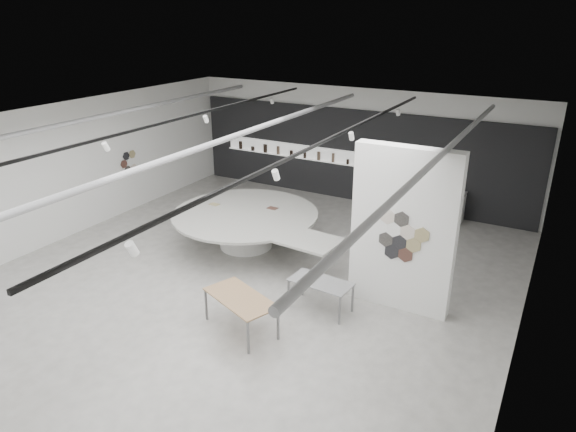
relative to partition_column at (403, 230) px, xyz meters
The scene contains 7 objects.
room 3.74m from the partition_column, 164.48° to the right, with size 12.02×14.02×3.82m.
back_wall_display 6.94m from the partition_column, 121.10° to the left, with size 11.80×0.27×3.10m.
partition_column is the anchor object (origin of this frame).
display_island 4.77m from the partition_column, 168.55° to the left, with size 5.21×4.28×1.02m.
sample_table_wood 3.68m from the partition_column, 135.20° to the right, with size 1.78×1.33×0.75m.
sample_table_stone 2.08m from the partition_column, 144.67° to the right, with size 1.38×0.76×0.69m.
kitchen_counter 5.72m from the partition_column, 95.61° to the left, with size 1.68×0.68×1.32m.
Camera 1 is at (6.18, -8.81, 6.07)m, focal length 32.00 mm.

